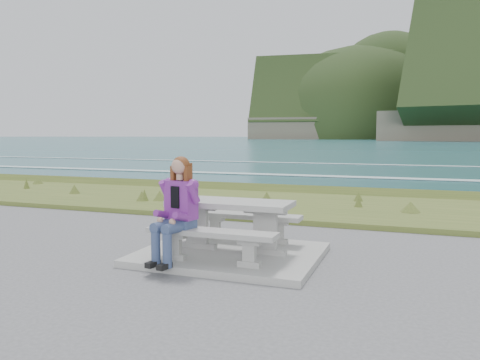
# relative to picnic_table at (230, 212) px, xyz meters

# --- Properties ---
(concrete_slab) EXTENTS (2.60, 2.10, 0.10)m
(concrete_slab) POSITION_rel_picnic_table_xyz_m (-0.00, 0.00, -0.63)
(concrete_slab) COLOR gray
(concrete_slab) RESTS_ON ground
(picnic_table) EXTENTS (1.80, 0.75, 0.75)m
(picnic_table) POSITION_rel_picnic_table_xyz_m (0.00, 0.00, 0.00)
(picnic_table) COLOR gray
(picnic_table) RESTS_ON concrete_slab
(bench_landward) EXTENTS (1.80, 0.35, 0.45)m
(bench_landward) POSITION_rel_picnic_table_xyz_m (0.00, -0.70, -0.23)
(bench_landward) COLOR gray
(bench_landward) RESTS_ON concrete_slab
(bench_seaward) EXTENTS (1.80, 0.35, 0.45)m
(bench_seaward) POSITION_rel_picnic_table_xyz_m (0.00, 0.70, -0.23)
(bench_seaward) COLOR gray
(bench_seaward) RESTS_ON concrete_slab
(grass_verge) EXTENTS (160.00, 4.50, 0.22)m
(grass_verge) POSITION_rel_picnic_table_xyz_m (-0.00, 5.00, -0.68)
(grass_verge) COLOR #3E551F
(grass_verge) RESTS_ON ground
(shore_drop) EXTENTS (160.00, 0.80, 2.20)m
(shore_drop) POSITION_rel_picnic_table_xyz_m (-0.00, 7.90, -0.68)
(shore_drop) COLOR brown
(shore_drop) RESTS_ON ground
(ocean) EXTENTS (1600.00, 1600.00, 0.09)m
(ocean) POSITION_rel_picnic_table_xyz_m (-0.00, 25.09, -2.42)
(ocean) COLOR #21565F
(ocean) RESTS_ON ground
(seated_woman) EXTENTS (0.53, 0.77, 1.42)m
(seated_woman) POSITION_rel_picnic_table_xyz_m (-0.48, -0.83, -0.06)
(seated_woman) COLOR navy
(seated_woman) RESTS_ON concrete_slab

